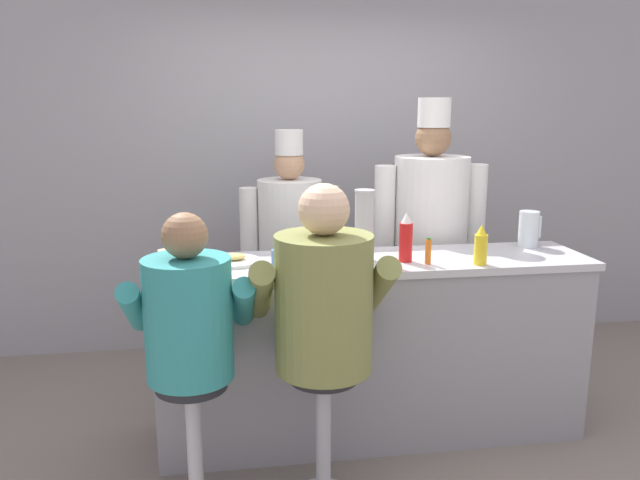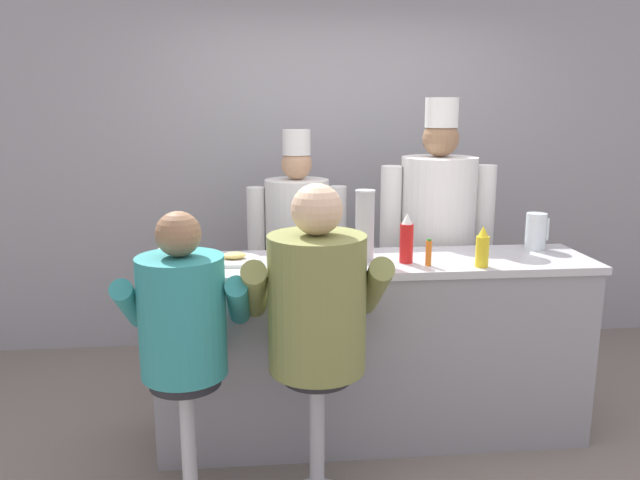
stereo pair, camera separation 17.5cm
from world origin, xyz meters
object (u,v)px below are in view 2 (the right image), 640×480
at_px(mustard_bottle_yellow, 482,248).
at_px(breakfast_plate, 234,259).
at_px(water_pitcher_clear, 536,231).
at_px(diner_seated_olive, 316,309).
at_px(cook_in_whites_near, 297,245).
at_px(cook_in_whites_far, 437,234).
at_px(ketchup_bottle_red, 407,240).
at_px(hot_sauce_bottle_orange, 429,253).
at_px(cup_stack_steel, 365,226).
at_px(cereal_bowl, 324,264).
at_px(coffee_mug_tan, 169,257).
at_px(coffee_mug_blue, 280,257).
at_px(diner_seated_teal, 184,324).

height_order(mustard_bottle_yellow, breakfast_plate, mustard_bottle_yellow).
bearing_deg(water_pitcher_clear, diner_seated_olive, -152.66).
bearing_deg(cook_in_whites_near, cook_in_whites_far, -16.71).
bearing_deg(mustard_bottle_yellow, cook_in_whites_far, 90.92).
relative_size(ketchup_bottle_red, cook_in_whites_far, 0.14).
distance_m(ketchup_bottle_red, hot_sauce_bottle_orange, 0.14).
relative_size(hot_sauce_bottle_orange, cook_in_whites_near, 0.08).
height_order(hot_sauce_bottle_orange, cup_stack_steel, cup_stack_steel).
relative_size(hot_sauce_bottle_orange, cereal_bowl, 0.85).
xyz_separation_m(cereal_bowl, cup_stack_steel, (0.23, 0.13, 0.16)).
height_order(ketchup_bottle_red, cup_stack_steel, cup_stack_steel).
distance_m(ketchup_bottle_red, water_pitcher_clear, 0.84).
xyz_separation_m(coffee_mug_tan, coffee_mug_blue, (0.57, -0.02, -0.01)).
bearing_deg(water_pitcher_clear, ketchup_bottle_red, -164.06).
bearing_deg(coffee_mug_tan, cereal_bowl, -8.46).
xyz_separation_m(cereal_bowl, diner_seated_olive, (-0.08, -0.37, -0.11)).
height_order(ketchup_bottle_red, breakfast_plate, ketchup_bottle_red).
bearing_deg(cereal_bowl, mustard_bottle_yellow, -3.20).
relative_size(diner_seated_teal, cook_in_whites_far, 0.74).
height_order(ketchup_bottle_red, mustard_bottle_yellow, ketchup_bottle_red).
relative_size(coffee_mug_blue, diner_seated_olive, 0.09).
height_order(cereal_bowl, coffee_mug_tan, coffee_mug_tan).
distance_m(ketchup_bottle_red, breakfast_plate, 0.91).
bearing_deg(cereal_bowl, coffee_mug_blue, 155.76).
bearing_deg(ketchup_bottle_red, cereal_bowl, -169.92).
distance_m(coffee_mug_tan, cook_in_whites_near, 1.13).
xyz_separation_m(coffee_mug_tan, cook_in_whites_near, (0.71, 0.87, -0.15)).
relative_size(hot_sauce_bottle_orange, diner_seated_olive, 0.09).
height_order(hot_sauce_bottle_orange, diner_seated_olive, diner_seated_olive).
relative_size(ketchup_bottle_red, coffee_mug_tan, 1.88).
bearing_deg(mustard_bottle_yellow, cereal_bowl, 176.80).
xyz_separation_m(mustard_bottle_yellow, breakfast_plate, (-1.26, 0.22, -0.08)).
xyz_separation_m(breakfast_plate, coffee_mug_blue, (0.24, -0.08, 0.03)).
height_order(water_pitcher_clear, cook_in_whites_far, cook_in_whites_far).
height_order(cereal_bowl, coffee_mug_blue, coffee_mug_blue).
relative_size(water_pitcher_clear, diner_seated_olive, 0.14).
height_order(coffee_mug_tan, diner_seated_olive, diner_seated_olive).
distance_m(cereal_bowl, cook_in_whites_near, 1.00).
bearing_deg(cereal_bowl, cook_in_whites_far, 42.61).
bearing_deg(cook_in_whites_far, hot_sauce_bottle_orange, -109.25).
bearing_deg(coffee_mug_blue, diner_seated_teal, -132.90).
bearing_deg(diner_seated_olive, coffee_mug_tan, 145.35).
relative_size(hot_sauce_bottle_orange, coffee_mug_blue, 1.07).
distance_m(hot_sauce_bottle_orange, diner_seated_olive, 0.74).
bearing_deg(mustard_bottle_yellow, cook_in_whites_near, 130.45).
xyz_separation_m(mustard_bottle_yellow, cook_in_whites_far, (-0.01, 0.77, -0.09)).
xyz_separation_m(mustard_bottle_yellow, diner_seated_olive, (-0.88, -0.33, -0.18)).
height_order(hot_sauce_bottle_orange, coffee_mug_blue, hot_sauce_bottle_orange).
bearing_deg(cup_stack_steel, cereal_bowl, -149.26).
bearing_deg(mustard_bottle_yellow, hot_sauce_bottle_orange, 169.77).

